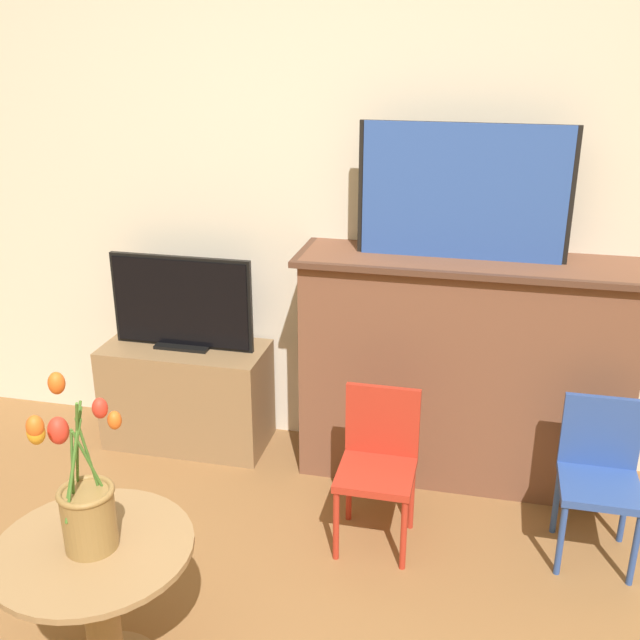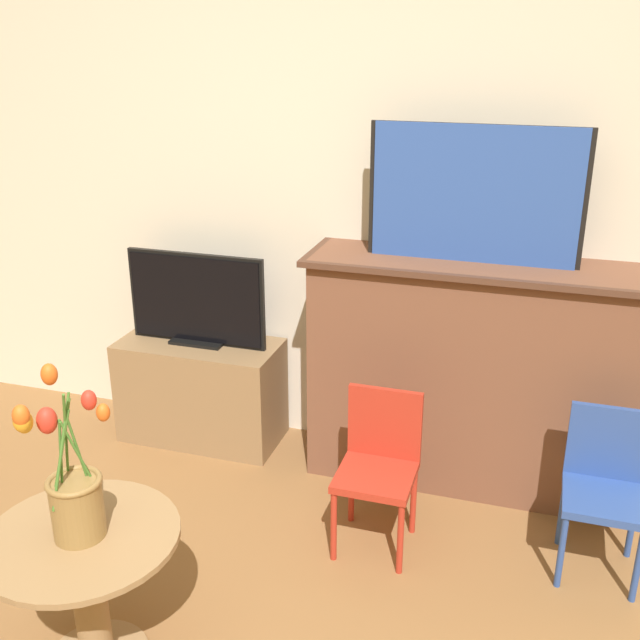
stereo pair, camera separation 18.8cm
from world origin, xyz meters
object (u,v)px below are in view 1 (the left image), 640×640
(chair_blue, at_px, (599,470))
(chair_red, at_px, (378,458))
(tv_monitor, at_px, (182,304))
(vase_tulips, at_px, (84,499))
(painting, at_px, (463,192))

(chair_blue, bearing_deg, chair_red, -173.02)
(tv_monitor, bearing_deg, vase_tulips, -78.20)
(painting, xyz_separation_m, chair_blue, (0.59, -0.45, -0.93))
(painting, height_order, chair_red, painting)
(vase_tulips, bearing_deg, chair_blue, 32.80)
(painting, distance_m, chair_blue, 1.19)
(painting, bearing_deg, chair_red, -112.95)
(chair_red, distance_m, vase_tulips, 1.17)
(painting, distance_m, vase_tulips, 1.83)
(tv_monitor, bearing_deg, chair_red, -27.79)
(painting, bearing_deg, chair_blue, -37.27)
(chair_red, relative_size, vase_tulips, 1.23)
(chair_red, xyz_separation_m, vase_tulips, (-0.71, -0.89, 0.30))
(tv_monitor, distance_m, chair_blue, 1.91)
(chair_blue, distance_m, vase_tulips, 1.84)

